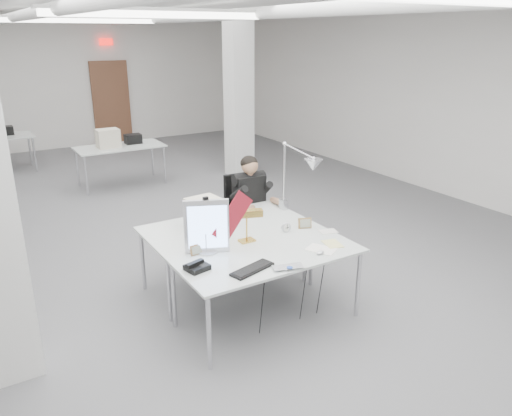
{
  "coord_description": "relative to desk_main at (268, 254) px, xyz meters",
  "views": [
    {
      "loc": [
        -2.39,
        -6.21,
        2.78
      ],
      "look_at": [
        0.17,
        -2.0,
        1.04
      ],
      "focal_mm": 35.0,
      "sensor_mm": 36.0,
      "label": 1
    }
  ],
  "objects": [
    {
      "name": "architect_lamp",
      "position": [
        0.85,
        0.73,
        0.45
      ],
      "size": [
        0.36,
        0.71,
        0.87
      ],
      "primitive_type": null,
      "rotation": [
        0.0,
        0.0,
        -0.2
      ],
      "color": "silver",
      "rests_on": "desk_second"
    },
    {
      "name": "seated_person",
      "position": [
        0.65,
        1.45,
        0.16
      ],
      "size": [
        0.53,
        0.64,
        0.92
      ],
      "primitive_type": null,
      "rotation": [
        0.0,
        0.0,
        -0.06
      ],
      "color": "black",
      "rests_on": "office_chair"
    },
    {
      "name": "room_shell",
      "position": [
        0.04,
        2.63,
        0.95
      ],
      "size": [
        10.04,
        14.04,
        3.24
      ],
      "color": "#5A595C",
      "rests_on": "ground"
    },
    {
      "name": "paper_stack_b",
      "position": [
        0.68,
        -0.15,
        0.02
      ],
      "size": [
        0.21,
        0.25,
        0.01
      ],
      "primitive_type": "cube",
      "rotation": [
        0.0,
        0.0,
        -0.24
      ],
      "color": "#DDD584",
      "rests_on": "desk_main"
    },
    {
      "name": "mouse",
      "position": [
        0.42,
        -0.28,
        0.03
      ],
      "size": [
        0.1,
        0.08,
        0.03
      ],
      "primitive_type": "ellipsoid",
      "rotation": [
        0.0,
        0.0,
        0.38
      ],
      "color": "silver",
      "rests_on": "desk_main"
    },
    {
      "name": "keyboard",
      "position": [
        -0.32,
        -0.24,
        0.02
      ],
      "size": [
        0.46,
        0.26,
        0.02
      ],
      "primitive_type": "cube",
      "rotation": [
        0.0,
        0.0,
        0.27
      ],
      "color": "black",
      "rests_on": "desk_main"
    },
    {
      "name": "picture_frame_right",
      "position": [
        0.7,
        0.35,
        0.07
      ],
      "size": [
        0.15,
        0.09,
        0.12
      ],
      "primitive_type": "cube",
      "rotation": [
        -0.21,
        0.0,
        -0.36
      ],
      "color": "olive",
      "rests_on": "desk_main"
    },
    {
      "name": "pennant",
      "position": [
        -0.22,
        0.29,
        0.33
      ],
      "size": [
        0.48,
        0.06,
        0.52
      ],
      "primitive_type": "cube",
      "rotation": [
        0.0,
        -0.87,
        0.1
      ],
      "color": "maroon",
      "rests_on": "monitor"
    },
    {
      "name": "desk_second",
      "position": [
        0.0,
        0.9,
        0.0
      ],
      "size": [
        1.8,
        0.9,
        0.02
      ],
      "primitive_type": "cube",
      "color": "silver",
      "rests_on": "room_shell"
    },
    {
      "name": "beige_monitor",
      "position": [
        -0.22,
        0.94,
        0.17
      ],
      "size": [
        0.37,
        0.36,
        0.32
      ],
      "primitive_type": "cube",
      "rotation": [
        0.0,
        0.0,
        0.1
      ],
      "color": "beige",
      "rests_on": "desk_second"
    },
    {
      "name": "bg_desk_a",
      "position": [
        0.2,
        5.5,
        0.0
      ],
      "size": [
        1.6,
        0.8,
        0.02
      ],
      "primitive_type": "cube",
      "color": "silver",
      "rests_on": "room_shell"
    },
    {
      "name": "picture_frame_left",
      "position": [
        -0.61,
        0.33,
        0.06
      ],
      "size": [
        0.13,
        0.05,
        0.1
      ],
      "primitive_type": "cube",
      "rotation": [
        -0.21,
        0.0,
        0.12
      ],
      "color": "#A07344",
      "rests_on": "desk_main"
    },
    {
      "name": "desk_clock",
      "position": [
        0.46,
        0.36,
        0.06
      ],
      "size": [
        0.11,
        0.05,
        0.11
      ],
      "primitive_type": "cylinder",
      "rotation": [
        1.57,
        0.0,
        -0.17
      ],
      "color": "silver",
      "rests_on": "desk_main"
    },
    {
      "name": "paper_stack_c",
      "position": [
        0.85,
        0.13,
        0.02
      ],
      "size": [
        0.21,
        0.17,
        0.01
      ],
      "primitive_type": "cube",
      "rotation": [
        0.0,
        0.0,
        -0.24
      ],
      "color": "beige",
      "rests_on": "desk_main"
    },
    {
      "name": "monitor",
      "position": [
        -0.49,
        0.33,
        0.28
      ],
      "size": [
        0.41,
        0.21,
        0.54
      ],
      "primitive_type": "cube",
      "rotation": [
        0.0,
        0.0,
        -0.41
      ],
      "color": "silver",
      "rests_on": "desk_main"
    },
    {
      "name": "paper_stack_a",
      "position": [
        0.49,
        -0.2,
        0.02
      ],
      "size": [
        0.3,
        0.34,
        0.01
      ],
      "primitive_type": "cube",
      "rotation": [
        0.0,
        0.0,
        0.48
      ],
      "color": "white",
      "rests_on": "desk_main"
    },
    {
      "name": "desk_main",
      "position": [
        0.0,
        0.0,
        0.0
      ],
      "size": [
        1.8,
        0.9,
        0.02
      ],
      "primitive_type": "cube",
      "color": "silver",
      "rests_on": "room_shell"
    },
    {
      "name": "bankers_lamp",
      "position": [
        -0.03,
        0.36,
        0.16
      ],
      "size": [
        0.29,
        0.19,
        0.3
      ],
      "primitive_type": null,
      "rotation": [
        0.0,
        0.0,
        -0.34
      ],
      "color": "gold",
      "rests_on": "desk_main"
    },
    {
      "name": "office_chair",
      "position": [
        0.65,
        1.5,
        -0.27
      ],
      "size": [
        0.49,
        0.49,
        0.94
      ],
      "primitive_type": null,
      "rotation": [
        0.0,
        0.0,
        -0.06
      ],
      "color": "black",
      "rests_on": "room_shell"
    },
    {
      "name": "desk_phone",
      "position": [
        -0.74,
        0.03,
        0.04
      ],
      "size": [
        0.23,
        0.21,
        0.05
      ],
      "primitive_type": "cube",
      "rotation": [
        0.0,
        0.0,
        0.21
      ],
      "color": "black",
      "rests_on": "desk_main"
    },
    {
      "name": "laptop",
      "position": [
        -0.03,
        -0.41,
        0.02
      ],
      "size": [
        0.32,
        0.26,
        0.02
      ],
      "primitive_type": "imported",
      "rotation": [
        0.0,
        0.0,
        -0.28
      ],
      "color": "silver",
      "rests_on": "desk_main"
    }
  ]
}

